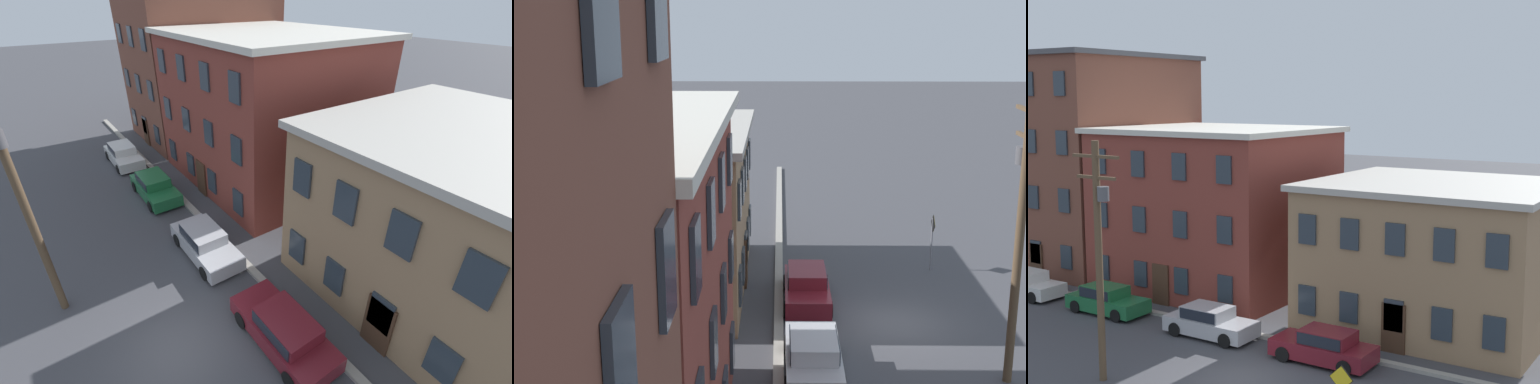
% 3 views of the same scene
% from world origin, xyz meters
% --- Properties ---
extents(ground_plane, '(200.00, 200.00, 0.00)m').
position_xyz_m(ground_plane, '(0.00, 0.00, 0.00)').
color(ground_plane, '#424247').
extents(kerb_strip, '(56.00, 0.36, 0.16)m').
position_xyz_m(kerb_strip, '(0.00, 4.50, 0.08)').
color(kerb_strip, '#9E998E').
rests_on(kerb_strip, ground_plane).
extents(apartment_midblock, '(12.02, 10.33, 9.30)m').
position_xyz_m(apartment_midblock, '(-9.49, 10.91, 4.66)').
color(apartment_midblock, brown).
rests_on(apartment_midblock, ground_plane).
extents(apartment_far, '(11.36, 10.32, 7.00)m').
position_xyz_m(apartment_far, '(3.94, 10.90, 3.51)').
color(apartment_far, '#9E7A56').
rests_on(apartment_far, ground_plane).
extents(car_silver, '(4.40, 1.92, 1.43)m').
position_xyz_m(car_silver, '(-4.10, 3.35, 0.75)').
color(car_silver, '#B7B7BC').
rests_on(car_silver, ground_plane).
extents(car_maroon, '(4.40, 1.92, 1.43)m').
position_xyz_m(car_maroon, '(2.00, 3.34, 0.75)').
color(car_maroon, maroon).
rests_on(car_maroon, ground_plane).
extents(caution_sign, '(0.87, 0.08, 2.66)m').
position_xyz_m(caution_sign, '(5.92, -2.58, 1.76)').
color(caution_sign, slate).
rests_on(caution_sign, ground_plane).
extents(utility_pole, '(2.40, 0.44, 9.42)m').
position_xyz_m(utility_pole, '(-4.39, -2.95, 5.29)').
color(utility_pole, brown).
rests_on(utility_pole, ground_plane).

